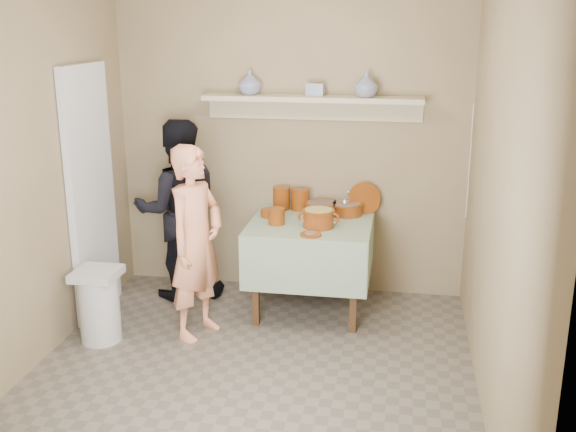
% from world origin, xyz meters
% --- Properties ---
extents(ground, '(3.50, 3.50, 0.00)m').
position_xyz_m(ground, '(0.00, 0.00, 0.00)').
color(ground, '#685E51').
rests_on(ground, ground).
extents(tile_panel, '(0.06, 0.70, 2.00)m').
position_xyz_m(tile_panel, '(-1.46, 0.95, 1.00)').
color(tile_panel, silver).
rests_on(tile_panel, ground).
extents(plate_stack_a, '(0.14, 0.14, 0.19)m').
position_xyz_m(plate_stack_a, '(-0.05, 1.59, 0.86)').
color(plate_stack_a, '#6C2D0A').
rests_on(plate_stack_a, serving_table).
extents(plate_stack_b, '(0.15, 0.15, 0.18)m').
position_xyz_m(plate_stack_b, '(0.11, 1.60, 0.85)').
color(plate_stack_b, '#6C2D0A').
rests_on(plate_stack_b, serving_table).
extents(bowl_stack, '(0.13, 0.13, 0.13)m').
position_xyz_m(bowl_stack, '(-0.01, 1.14, 0.83)').
color(bowl_stack, '#6C2D0A').
rests_on(bowl_stack, serving_table).
extents(empty_bowl, '(0.19, 0.19, 0.05)m').
position_xyz_m(empty_bowl, '(-0.09, 1.36, 0.79)').
color(empty_bowl, '#6C2D0A').
rests_on(empty_bowl, serving_table).
extents(propped_lid, '(0.29, 0.20, 0.27)m').
position_xyz_m(propped_lid, '(0.65, 1.60, 0.88)').
color(propped_lid, '#6C2D0A').
rests_on(propped_lid, serving_table).
extents(vase_right, '(0.24, 0.24, 0.20)m').
position_xyz_m(vase_right, '(0.64, 1.60, 1.82)').
color(vase_right, navy).
rests_on(vase_right, wall_shelf).
extents(vase_left, '(0.26, 0.26, 0.20)m').
position_xyz_m(vase_left, '(-0.32, 1.63, 1.82)').
color(vase_left, navy).
rests_on(vase_left, wall_shelf).
extents(ceramic_box, '(0.15, 0.11, 0.10)m').
position_xyz_m(ceramic_box, '(0.22, 1.64, 1.77)').
color(ceramic_box, navy).
rests_on(ceramic_box, wall_shelf).
extents(person_cook, '(0.52, 0.62, 1.47)m').
position_xyz_m(person_cook, '(-0.53, 0.67, 0.73)').
color(person_cook, '#F29368').
rests_on(person_cook, ground).
extents(person_helper, '(0.92, 0.83, 1.54)m').
position_xyz_m(person_helper, '(-0.90, 1.39, 0.77)').
color(person_helper, black).
rests_on(person_helper, ground).
extents(room_shell, '(3.04, 3.54, 2.62)m').
position_xyz_m(room_shell, '(0.00, 0.00, 1.61)').
color(room_shell, '#95815B').
rests_on(room_shell, ground).
extents(serving_table, '(0.97, 0.97, 0.76)m').
position_xyz_m(serving_table, '(0.25, 1.28, 0.64)').
color(serving_table, '#4C2D16').
rests_on(serving_table, ground).
extents(cazuela_meat_a, '(0.30, 0.30, 0.10)m').
position_xyz_m(cazuela_meat_a, '(0.31, 1.50, 0.82)').
color(cazuela_meat_a, '#662507').
rests_on(cazuela_meat_a, serving_table).
extents(cazuela_meat_b, '(0.28, 0.28, 0.10)m').
position_xyz_m(cazuela_meat_b, '(0.51, 1.51, 0.82)').
color(cazuela_meat_b, '#662507').
rests_on(cazuela_meat_b, serving_table).
extents(ladle, '(0.08, 0.26, 0.19)m').
position_xyz_m(ladle, '(0.50, 1.50, 0.87)').
color(ladle, silver).
rests_on(ladle, cazuela_meat_b).
extents(cazuela_rice, '(0.33, 0.25, 0.14)m').
position_xyz_m(cazuela_rice, '(0.33, 1.12, 0.85)').
color(cazuela_rice, '#662507').
rests_on(cazuela_rice, serving_table).
extents(front_plate, '(0.16, 0.16, 0.03)m').
position_xyz_m(front_plate, '(0.30, 0.90, 0.77)').
color(front_plate, '#6C2D0A').
rests_on(front_plate, serving_table).
extents(wall_shelf, '(1.80, 0.25, 0.21)m').
position_xyz_m(wall_shelf, '(0.20, 1.65, 1.67)').
color(wall_shelf, '#C3B791').
rests_on(wall_shelf, room_shell).
extents(trash_bin, '(0.32, 0.32, 0.56)m').
position_xyz_m(trash_bin, '(-1.22, 0.44, 0.28)').
color(trash_bin, silver).
rests_on(trash_bin, ground).
extents(electrical_cord, '(0.01, 0.05, 0.90)m').
position_xyz_m(electrical_cord, '(1.47, 1.48, 1.25)').
color(electrical_cord, silver).
rests_on(electrical_cord, wall_shelf).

